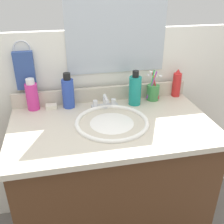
# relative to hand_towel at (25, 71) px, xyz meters

# --- Properties ---
(vanity_cabinet) EXTENTS (1.04, 0.58, 0.84)m
(vanity_cabinet) POSITION_rel_hand_towel_xyz_m (0.44, -0.33, -0.67)
(vanity_cabinet) COLOR #4C2D19
(vanity_cabinet) RESTS_ON ground_plane
(countertop) EXTENTS (1.08, 0.63, 0.03)m
(countertop) POSITION_rel_hand_towel_xyz_m (0.44, -0.33, -0.23)
(countertop) COLOR beige
(countertop) RESTS_ON vanity_cabinet
(backsplash) EXTENTS (1.08, 0.02, 0.09)m
(backsplash) POSITION_rel_hand_towel_xyz_m (0.44, -0.02, -0.18)
(backsplash) COLOR beige
(backsplash) RESTS_ON countertop
(back_wall) EXTENTS (2.18, 0.04, 1.30)m
(back_wall) POSITION_rel_hand_towel_xyz_m (0.44, 0.04, -0.44)
(back_wall) COLOR white
(back_wall) RESTS_ON ground_plane
(mirror_panel) EXTENTS (0.60, 0.01, 0.56)m
(mirror_panel) POSITION_rel_hand_towel_xyz_m (0.54, 0.02, 0.23)
(mirror_panel) COLOR #B2BCC6
(towel_ring) EXTENTS (0.10, 0.01, 0.10)m
(towel_ring) POSITION_rel_hand_towel_xyz_m (0.00, 0.02, 0.12)
(towel_ring) COLOR silver
(hand_towel) EXTENTS (0.11, 0.04, 0.22)m
(hand_towel) POSITION_rel_hand_towel_xyz_m (0.00, 0.00, 0.00)
(hand_towel) COLOR #334C8C
(sink_basin) EXTENTS (0.40, 0.40, 0.11)m
(sink_basin) POSITION_rel_hand_towel_xyz_m (0.44, -0.32, -0.25)
(sink_basin) COLOR white
(sink_basin) RESTS_ON countertop
(faucet) EXTENTS (0.16, 0.10, 0.08)m
(faucet) POSITION_rel_hand_towel_xyz_m (0.44, -0.12, -0.19)
(faucet) COLOR silver
(faucet) RESTS_ON countertop
(bottle_spray_red) EXTENTS (0.05, 0.05, 0.18)m
(bottle_spray_red) POSITION_rel_hand_towel_xyz_m (0.93, -0.05, -0.14)
(bottle_spray_red) COLOR red
(bottle_spray_red) RESTS_ON countertop
(bottle_soap_pink) EXTENTS (0.07, 0.07, 0.19)m
(bottle_soap_pink) POSITION_rel_hand_towel_xyz_m (0.03, -0.06, -0.13)
(bottle_soap_pink) COLOR #D8338C
(bottle_soap_pink) RESTS_ON countertop
(bottle_mouthwash_teal) EXTENTS (0.07, 0.07, 0.21)m
(bottle_mouthwash_teal) POSITION_rel_hand_towel_xyz_m (0.63, -0.11, -0.13)
(bottle_mouthwash_teal) COLOR teal
(bottle_mouthwash_teal) RESTS_ON countertop
(bottle_shampoo_blue) EXTENTS (0.07, 0.07, 0.21)m
(bottle_shampoo_blue) POSITION_rel_hand_towel_xyz_m (0.23, -0.07, -0.13)
(bottle_shampoo_blue) COLOR #2D4CB2
(bottle_shampoo_blue) RESTS_ON countertop
(cup_green) EXTENTS (0.09, 0.08, 0.20)m
(cup_green) POSITION_rel_hand_towel_xyz_m (0.76, -0.07, -0.17)
(cup_green) COLOR #3F8C47
(cup_green) RESTS_ON countertop
(soap_bar) EXTENTS (0.06, 0.04, 0.02)m
(soap_bar) POSITION_rel_hand_towel_xyz_m (0.13, -0.07, -0.21)
(soap_bar) COLOR white
(soap_bar) RESTS_ON countertop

